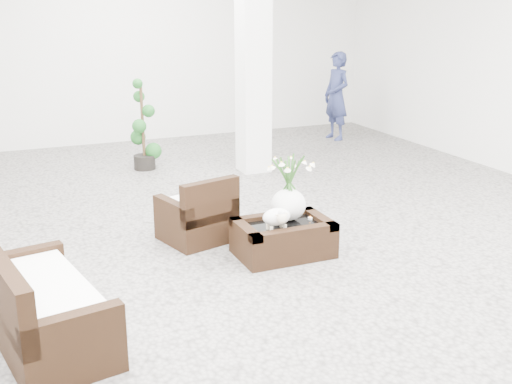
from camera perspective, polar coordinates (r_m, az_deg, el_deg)
name	(u,v)px	position (r m, az deg, el deg)	size (l,w,h in m)	color
ground	(252,249)	(6.36, -0.36, -5.11)	(11.00, 11.00, 0.00)	gray
column	(253,47)	(8.97, -0.25, 12.85)	(0.40, 0.40, 3.50)	white
coffee_table	(283,240)	(6.17, 2.45, -4.28)	(0.90, 0.60, 0.31)	black
sheep_figurine	(277,219)	(5.94, 1.86, -2.42)	(0.28, 0.23, 0.21)	white
planter_narcissus	(289,181)	(6.12, 2.96, 1.03)	(0.44, 0.44, 0.80)	white
tealight	(310,218)	(6.25, 4.88, -2.35)	(0.04, 0.04, 0.03)	white
armchair	(196,208)	(6.51, -5.39, -1.41)	(0.65, 0.62, 0.69)	black
loveseat	(44,295)	(4.82, -18.46, -8.77)	(1.38, 0.66, 0.74)	black
topiary	(143,125)	(9.32, -10.14, 5.91)	(0.35, 0.35, 1.30)	#184C1A
shopper	(337,96)	(11.32, 7.24, 8.54)	(0.56, 0.37, 1.53)	navy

